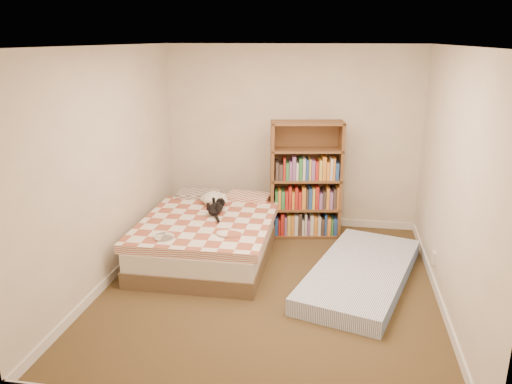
% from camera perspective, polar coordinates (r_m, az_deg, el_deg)
% --- Properties ---
extents(room, '(3.51, 4.01, 2.51)m').
position_cam_1_polar(room, '(5.03, 1.69, 1.36)').
color(room, '#4B3A20').
rests_on(room, ground).
extents(bed, '(1.54, 2.09, 0.56)m').
position_cam_1_polar(bed, '(6.19, -5.25, -4.85)').
color(bed, brown).
rests_on(bed, room).
extents(bookshelf, '(0.99, 0.47, 1.55)m').
position_cam_1_polar(bookshelf, '(6.69, 5.68, -0.29)').
color(bookshelf, brown).
rests_on(bookshelf, room).
extents(floor_mattress, '(1.46, 2.23, 0.18)m').
position_cam_1_polar(floor_mattress, '(5.66, 11.87, -9.15)').
color(floor_mattress, '#6D87B7').
rests_on(floor_mattress, room).
extents(black_cat, '(0.21, 0.62, 0.14)m').
position_cam_1_polar(black_cat, '(6.19, -4.54, -1.79)').
color(black_cat, black).
rests_on(black_cat, bed).
extents(white_dog, '(0.40, 0.42, 0.16)m').
position_cam_1_polar(white_dog, '(6.47, -4.79, -0.75)').
color(white_dog, white).
rests_on(white_dog, bed).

